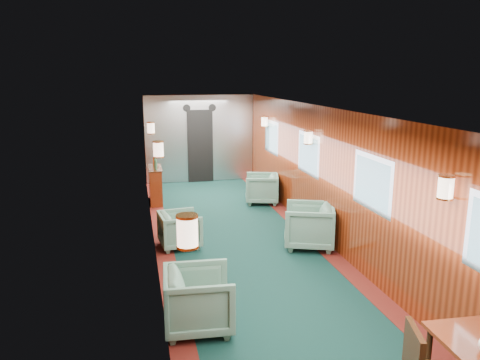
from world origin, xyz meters
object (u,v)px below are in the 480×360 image
(armchair_left_near, at_px, (199,300))
(armchair_right_far, at_px, (262,188))
(armchair_left_far, at_px, (180,230))
(armchair_right_near, at_px, (309,226))
(credenza, at_px, (155,185))

(armchair_left_near, bearing_deg, armchair_right_far, -19.27)
(armchair_left_near, distance_m, armchair_right_far, 5.62)
(armchair_left_far, relative_size, armchair_right_near, 0.82)
(credenza, height_order, armchair_left_far, credenza)
(armchair_left_near, bearing_deg, armchair_left_far, 2.64)
(credenza, distance_m, armchair_left_far, 3.02)
(armchair_left_far, height_order, armchair_right_near, armchair_right_near)
(credenza, distance_m, armchair_right_near, 4.27)
(armchair_right_near, bearing_deg, credenza, -124.33)
(credenza, distance_m, armchair_right_far, 2.48)
(armchair_left_far, relative_size, armchair_right_far, 0.91)
(credenza, xyz_separation_m, armchair_right_near, (2.46, -3.49, -0.05))
(credenza, bearing_deg, armchair_left_near, -87.73)
(armchair_right_near, bearing_deg, armchair_right_far, -158.63)
(credenza, height_order, armchair_right_far, credenza)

